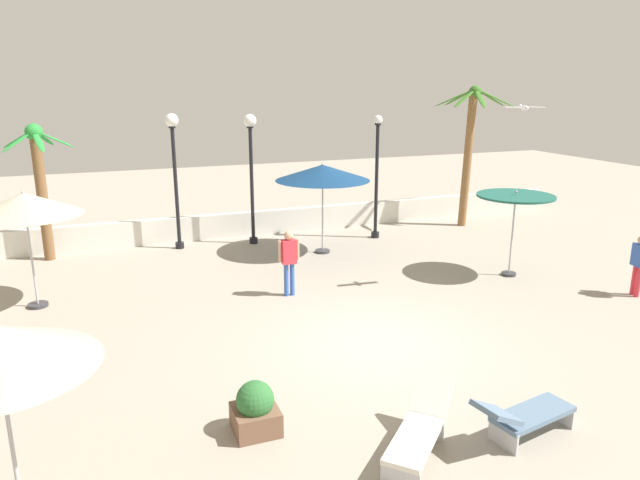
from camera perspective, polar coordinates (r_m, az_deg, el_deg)
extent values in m
plane|color=#9E9384|center=(12.52, 5.70, -10.05)|extent=(56.00, 56.00, 0.00)
cube|color=silver|center=(21.07, -6.20, 1.68)|extent=(25.20, 0.30, 0.86)
cylinder|color=#333338|center=(15.95, -25.91, -5.75)|extent=(0.48, 0.48, 0.08)
cylinder|color=#A5A5AD|center=(15.61, -26.39, -1.85)|extent=(0.05, 0.05, 2.35)
cone|color=#B7AD93|center=(15.30, -27.00, 3.17)|extent=(2.60, 2.60, 0.54)
sphere|color=#99999E|center=(15.25, -27.12, 4.15)|extent=(0.08, 0.08, 0.08)
cylinder|color=#333338|center=(18.83, 0.25, -1.10)|extent=(0.48, 0.48, 0.08)
cylinder|color=#A5A5AD|center=(18.54, 0.25, 2.35)|extent=(0.05, 0.05, 2.41)
cone|color=navy|center=(18.28, 0.26, 6.63)|extent=(2.99, 2.99, 0.49)
sphere|color=#99999E|center=(18.24, 0.26, 7.40)|extent=(0.08, 0.08, 0.08)
cylinder|color=#333338|center=(17.48, 18.01, -3.17)|extent=(0.41, 0.41, 0.08)
cylinder|color=#A5A5AD|center=(17.17, 18.31, 0.38)|extent=(0.05, 0.05, 2.32)
cylinder|color=#1E594C|center=(16.93, 18.63, 4.12)|extent=(2.11, 2.11, 0.06)
sphere|color=#99999E|center=(16.91, 18.66, 4.49)|extent=(0.08, 0.08, 0.08)
cylinder|color=#A5A5AD|center=(8.21, -27.92, -17.65)|extent=(0.05, 0.05, 2.23)
cylinder|color=brown|center=(19.54, -25.56, 3.78)|extent=(0.32, 0.32, 3.91)
sphere|color=#288936|center=(19.30, -26.25, 9.47)|extent=(0.50, 0.50, 0.50)
ellipsoid|color=#288936|center=(19.24, -24.47, 8.96)|extent=(1.06, 0.26, 0.57)
ellipsoid|color=#288936|center=(19.82, -25.41, 9.00)|extent=(0.59, 1.04, 0.57)
ellipsoid|color=#288936|center=(19.65, -27.54, 8.71)|extent=(1.00, 0.71, 0.57)
ellipsoid|color=#288936|center=(18.98, -27.56, 8.53)|extent=(0.92, 0.84, 0.57)
ellipsoid|color=#288936|center=(18.75, -25.86, 8.67)|extent=(0.46, 1.07, 0.57)
cylinder|color=brown|center=(22.67, 14.25, 7.55)|extent=(0.46, 0.31, 4.99)
sphere|color=#376A23|center=(22.59, 15.00, 13.82)|extent=(0.49, 0.49, 0.49)
ellipsoid|color=#376A23|center=(23.10, 16.38, 13.23)|extent=(1.41, 0.35, 0.66)
ellipsoid|color=#376A23|center=(23.34, 14.98, 13.34)|extent=(0.99, 1.24, 0.66)
ellipsoid|color=#376A23|center=(23.07, 13.47, 13.42)|extent=(0.57, 1.40, 0.66)
ellipsoid|color=#376A23|center=(22.52, 13.01, 13.41)|extent=(1.31, 0.86, 0.66)
ellipsoid|color=#376A23|center=(21.94, 13.98, 13.32)|extent=(1.35, 0.78, 0.66)
ellipsoid|color=#376A23|center=(21.87, 15.46, 13.21)|extent=(0.69, 1.37, 0.66)
ellipsoid|color=#376A23|center=(22.47, 16.89, 13.15)|extent=(1.12, 1.13, 0.66)
cylinder|color=black|center=(20.02, -6.53, -0.03)|extent=(0.28, 0.28, 0.20)
cylinder|color=black|center=(19.62, -6.69, 5.21)|extent=(0.12, 0.12, 3.91)
cylinder|color=black|center=(19.38, -6.87, 10.92)|extent=(0.22, 0.22, 0.06)
sphere|color=white|center=(19.36, -6.89, 11.55)|extent=(0.42, 0.42, 0.42)
cylinder|color=black|center=(20.72, 5.42, 0.52)|extent=(0.28, 0.28, 0.20)
cylinder|color=black|center=(20.33, 5.56, 5.65)|extent=(0.12, 0.12, 3.96)
cylinder|color=black|center=(20.09, 5.70, 11.22)|extent=(0.22, 0.22, 0.06)
sphere|color=white|center=(20.08, 5.71, 11.66)|extent=(0.31, 0.31, 0.31)
cylinder|color=black|center=(19.85, -13.58, -0.50)|extent=(0.28, 0.28, 0.20)
cylinder|color=black|center=(19.44, -13.92, 4.84)|extent=(0.12, 0.12, 3.96)
cylinder|color=black|center=(19.19, -14.30, 10.67)|extent=(0.22, 0.22, 0.06)
sphere|color=white|center=(19.18, -14.35, 11.31)|extent=(0.43, 0.43, 0.43)
cube|color=#B7B7BC|center=(8.55, 7.86, -22.02)|extent=(0.41, 0.43, 0.35)
cube|color=#B7B7BC|center=(9.58, 10.36, -17.60)|extent=(0.41, 0.43, 0.35)
cube|color=silver|center=(8.96, 9.25, -18.77)|extent=(1.39, 1.36, 0.08)
cube|color=silver|center=(9.59, 10.92, -14.70)|extent=(0.76, 0.77, 0.50)
cube|color=#B7B7BC|center=(10.54, 22.36, -15.31)|extent=(0.14, 0.55, 0.35)
cube|color=#B7B7BC|center=(9.64, 17.51, -17.89)|extent=(0.14, 0.55, 0.35)
cube|color=slate|center=(9.99, 20.16, -15.70)|extent=(1.48, 0.80, 0.08)
cube|color=slate|center=(9.27, 16.91, -15.91)|extent=(0.71, 0.65, 0.36)
cylinder|color=#3359B2|center=(15.00, -2.74, -3.84)|extent=(0.12, 0.12, 0.87)
cylinder|color=#3359B2|center=(14.96, -3.33, -3.91)|extent=(0.12, 0.12, 0.87)
cube|color=#D8333F|center=(14.76, -3.07, -1.15)|extent=(0.36, 0.25, 0.62)
sphere|color=tan|center=(14.64, -3.10, 0.46)|extent=(0.24, 0.24, 0.24)
cylinder|color=tan|center=(14.82, -2.19, -0.94)|extent=(0.08, 0.08, 0.55)
cylinder|color=tan|center=(14.68, -3.97, -1.12)|extent=(0.08, 0.08, 0.55)
cylinder|color=#D8333F|center=(16.96, 28.74, -3.62)|extent=(0.12, 0.12, 0.81)
cylinder|color=#D8333F|center=(17.08, 28.41, -3.45)|extent=(0.12, 0.12, 0.81)
cube|color=#3359B2|center=(16.83, 28.87, -1.31)|extent=(0.30, 0.40, 0.57)
cylinder|color=tan|center=(17.00, 28.38, -1.00)|extent=(0.08, 0.08, 0.51)
ellipsoid|color=white|center=(15.38, 19.39, 12.11)|extent=(0.15, 0.33, 0.12)
sphere|color=white|center=(15.52, 19.05, 12.27)|extent=(0.10, 0.10, 0.10)
cube|color=silver|center=(15.23, 18.50, 12.24)|extent=(0.57, 0.20, 0.03)
cube|color=silver|center=(15.54, 20.28, 12.13)|extent=(0.57, 0.20, 0.05)
cube|color=brown|center=(9.62, -6.32, -17.09)|extent=(0.70, 0.70, 0.40)
sphere|color=#2D6B33|center=(9.44, -6.38, -15.30)|extent=(0.60, 0.60, 0.60)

